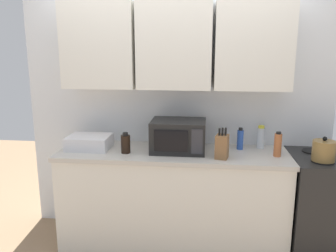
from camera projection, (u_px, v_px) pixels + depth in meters
wall_back_with_cabinets at (176, 74)px, 3.18m from camera, size 2.93×0.38×2.60m
counter_run at (173, 197)px, 3.20m from camera, size 2.06×0.63×0.90m
stove_range at (332, 206)px, 3.02m from camera, size 0.76×0.64×0.91m
kettle at (324, 151)px, 2.78m from camera, size 0.18×0.18×0.20m
microwave at (178, 136)px, 3.08m from camera, size 0.48×0.37×0.28m
dish_rack at (89, 142)px, 3.17m from camera, size 0.38×0.30×0.12m
knife_block at (222, 146)px, 2.88m from camera, size 0.12×0.14×0.27m
bottle_blue_cleaner at (240, 139)px, 3.14m from camera, size 0.06×0.06×0.20m
bottle_clear_tall at (261, 137)px, 3.17m from camera, size 0.07×0.07×0.21m
bottle_spice_jar at (278, 145)px, 2.93m from camera, size 0.06×0.06×0.22m
bottle_soy_dark at (126, 144)px, 3.03m from camera, size 0.08×0.08×0.19m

